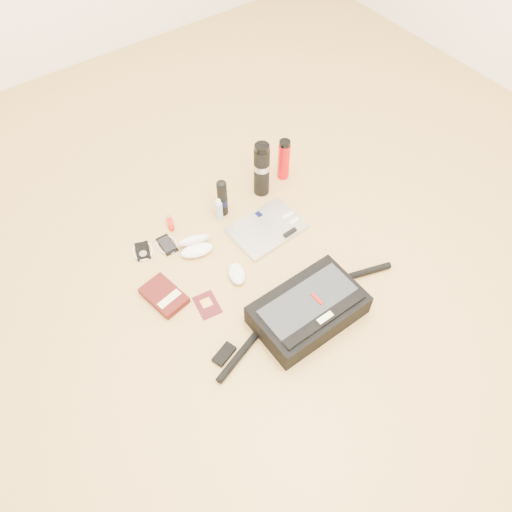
% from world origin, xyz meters
% --- Properties ---
extents(ground, '(4.00, 4.00, 0.00)m').
position_xyz_m(ground, '(0.00, 0.00, 0.00)').
color(ground, tan).
rests_on(ground, ground).
extents(messenger_bag, '(0.92, 0.28, 0.13)m').
position_xyz_m(messenger_bag, '(0.03, -0.27, 0.06)').
color(messenger_bag, black).
rests_on(messenger_bag, ground).
extents(laptop, '(0.34, 0.25, 0.03)m').
position_xyz_m(laptop, '(0.18, 0.20, 0.01)').
color(laptop, silver).
rests_on(laptop, ground).
extents(book, '(0.16, 0.21, 0.04)m').
position_xyz_m(book, '(-0.39, 0.16, 0.02)').
color(book, '#420F0D').
rests_on(book, ground).
extents(passport, '(0.10, 0.13, 0.01)m').
position_xyz_m(passport, '(-0.27, 0.02, 0.00)').
color(passport, '#470F17').
rests_on(passport, ground).
extents(mouse, '(0.11, 0.14, 0.04)m').
position_xyz_m(mouse, '(-0.09, 0.07, 0.02)').
color(mouse, white).
rests_on(mouse, ground).
extents(sunglasses_case, '(0.18, 0.16, 0.09)m').
position_xyz_m(sunglasses_case, '(-0.15, 0.30, 0.03)').
color(sunglasses_case, white).
rests_on(sunglasses_case, ground).
extents(ipod, '(0.11, 0.12, 0.01)m').
position_xyz_m(ipod, '(-0.35, 0.43, 0.01)').
color(ipod, black).
rests_on(ipod, ground).
extents(phone, '(0.09, 0.12, 0.01)m').
position_xyz_m(phone, '(-0.25, 0.40, 0.01)').
color(phone, black).
rests_on(phone, ground).
extents(inhaler, '(0.05, 0.09, 0.02)m').
position_xyz_m(inhaler, '(-0.17, 0.50, 0.01)').
color(inhaler, red).
rests_on(inhaler, ground).
extents(spray_bottle, '(0.04, 0.04, 0.13)m').
position_xyz_m(spray_bottle, '(0.04, 0.39, 0.06)').
color(spray_bottle, '#95B5CA').
rests_on(spray_bottle, ground).
extents(aerosol_can, '(0.06, 0.06, 0.21)m').
position_xyz_m(aerosol_can, '(0.07, 0.41, 0.10)').
color(aerosol_can, black).
rests_on(aerosol_can, ground).
extents(thermos_black, '(0.09, 0.09, 0.29)m').
position_xyz_m(thermos_black, '(0.30, 0.42, 0.15)').
color(thermos_black, black).
rests_on(thermos_black, ground).
extents(thermos_red, '(0.08, 0.08, 0.23)m').
position_xyz_m(thermos_red, '(0.46, 0.44, 0.11)').
color(thermos_red, red).
rests_on(thermos_red, ground).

